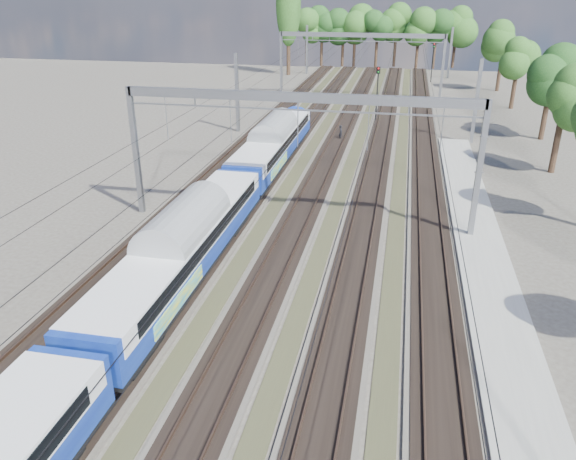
% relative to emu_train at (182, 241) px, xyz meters
% --- Properties ---
extents(track_bed, '(21.00, 130.00, 0.34)m').
position_rel_emu_train_xyz_m(track_bed, '(4.50, 24.61, -2.55)').
color(track_bed, '#47423A').
rests_on(track_bed, ground).
extents(platform, '(3.00, 70.00, 0.30)m').
position_rel_emu_train_xyz_m(platform, '(16.50, -0.39, -2.50)').
color(platform, gray).
rests_on(platform, ground).
extents(catenary, '(25.65, 130.00, 9.00)m').
position_rel_emu_train_xyz_m(catenary, '(4.83, 32.29, 3.75)').
color(catenary, slate).
rests_on(catenary, ground).
extents(tree_belt, '(39.65, 100.81, 12.36)m').
position_rel_emu_train_xyz_m(tree_belt, '(11.35, 75.74, 5.47)').
color(tree_belt, black).
rests_on(tree_belt, ground).
extents(poplar, '(4.40, 4.40, 19.04)m').
position_rel_emu_train_xyz_m(poplar, '(-10.00, 77.61, 9.24)').
color(poplar, black).
rests_on(poplar, ground).
extents(emu_train, '(3.08, 65.17, 4.51)m').
position_rel_emu_train_xyz_m(emu_train, '(0.00, 0.00, 0.00)').
color(emu_train, black).
rests_on(emu_train, ground).
extents(worker, '(0.48, 0.64, 1.59)m').
position_rel_emu_train_xyz_m(worker, '(4.77, 33.01, -1.86)').
color(worker, black).
rests_on(worker, ground).
extents(signal_near, '(0.46, 0.42, 6.44)m').
position_rel_emu_train_xyz_m(signal_near, '(7.89, 42.38, 1.42)').
color(signal_near, black).
rests_on(signal_near, ground).
extents(signal_far, '(0.43, 0.40, 6.31)m').
position_rel_emu_train_xyz_m(signal_far, '(15.27, 74.59, 1.34)').
color(signal_far, black).
rests_on(signal_far, ground).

